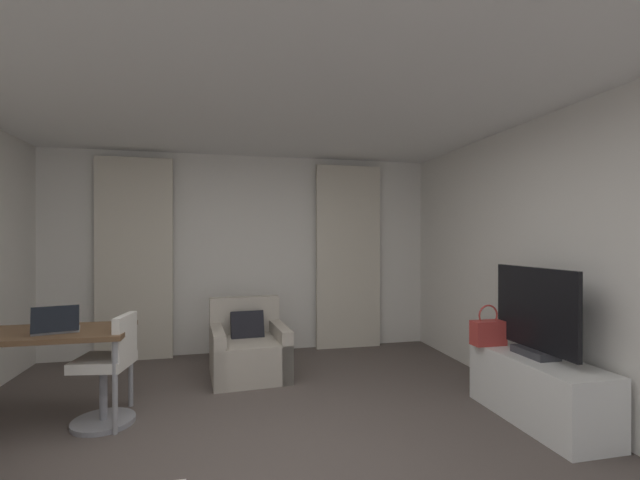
% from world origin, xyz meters
% --- Properties ---
extents(ground_plane, '(12.00, 12.00, 0.00)m').
position_xyz_m(ground_plane, '(0.00, 0.00, 0.00)').
color(ground_plane, '#564C47').
extents(wall_window, '(5.12, 0.06, 2.60)m').
position_xyz_m(wall_window, '(0.00, 3.03, 1.30)').
color(wall_window, silver).
rests_on(wall_window, ground).
extents(wall_right, '(0.06, 6.12, 2.60)m').
position_xyz_m(wall_right, '(2.53, 0.00, 1.30)').
color(wall_right, silver).
rests_on(wall_right, ground).
extents(ceiling, '(5.12, 6.12, 0.06)m').
position_xyz_m(ceiling, '(0.00, 0.00, 2.63)').
color(ceiling, white).
rests_on(ceiling, wall_left).
extents(curtain_left_panel, '(0.90, 0.06, 2.50)m').
position_xyz_m(curtain_left_panel, '(-1.38, 2.90, 1.25)').
color(curtain_left_panel, beige).
rests_on(curtain_left_panel, ground).
extents(curtain_right_panel, '(0.90, 0.06, 2.50)m').
position_xyz_m(curtain_right_panel, '(1.38, 2.90, 1.25)').
color(curtain_right_panel, beige).
rests_on(curtain_right_panel, ground).
extents(armchair, '(0.86, 0.90, 0.82)m').
position_xyz_m(armchair, '(-0.03, 1.99, 0.27)').
color(armchair, '#B2A899').
rests_on(armchair, ground).
extents(desk, '(1.30, 0.65, 0.76)m').
position_xyz_m(desk, '(-1.70, 1.10, 0.69)').
color(desk, brown).
rests_on(desk, ground).
extents(desk_chair, '(0.48, 0.48, 0.88)m').
position_xyz_m(desk_chair, '(-1.20, 1.02, 0.39)').
color(desk_chair, gray).
rests_on(desk_chair, ground).
extents(laptop, '(0.37, 0.32, 0.22)m').
position_xyz_m(laptop, '(-1.58, 1.02, 0.80)').
color(laptop, '#ADADB2').
rests_on(laptop, desk).
extents(tv_console, '(0.48, 1.20, 0.53)m').
position_xyz_m(tv_console, '(2.22, 0.30, 0.26)').
color(tv_console, white).
rests_on(tv_console, ground).
extents(tv_flatscreen, '(0.20, 0.91, 0.73)m').
position_xyz_m(tv_flatscreen, '(2.22, 0.34, 0.87)').
color(tv_flatscreen, '#333338').
rests_on(tv_flatscreen, tv_console).
extents(handbag_primary, '(0.30, 0.14, 0.37)m').
position_xyz_m(handbag_primary, '(2.06, 0.74, 0.65)').
color(handbag_primary, '#B73833').
rests_on(handbag_primary, tv_console).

